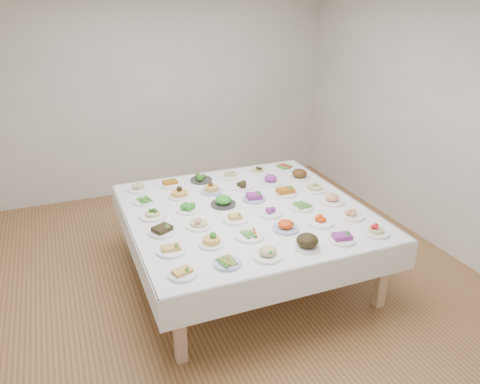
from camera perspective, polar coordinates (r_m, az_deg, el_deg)
name	(u,v)px	position (r m, az deg, el deg)	size (l,w,h in m)	color
room_envelope	(220,99)	(4.36, -2.51, 11.22)	(5.02, 5.02, 2.81)	#996A3F
display_table	(246,215)	(4.66, 0.69, -2.86)	(2.30, 2.30, 0.75)	white
dish_0	(182,271)	(3.62, -7.04, -9.58)	(0.22, 0.22, 0.09)	white
dish_1	(227,262)	(3.73, -1.56, -8.57)	(0.22, 0.22, 0.05)	#4C66B2
dish_2	(268,250)	(3.82, 3.39, -7.10)	(0.24, 0.24, 0.14)	white
dish_3	(307,242)	(3.97, 8.20, -6.04)	(0.22, 0.22, 0.13)	white
dish_4	(342,236)	(4.15, 12.34, -5.30)	(0.23, 0.23, 0.11)	white
dish_5	(376,228)	(4.34, 16.28, -4.22)	(0.23, 0.23, 0.12)	white
dish_6	(171,247)	(3.93, -8.40, -6.62)	(0.24, 0.24, 0.11)	white
dish_7	(211,238)	(3.99, -3.51, -5.66)	(0.23, 0.22, 0.14)	white
dish_8	(250,235)	(4.12, 1.18, -5.24)	(0.25, 0.25, 0.05)	white
dish_9	(286,224)	(4.25, 5.61, -3.88)	(0.24, 0.24, 0.13)	#4C66B2
dish_10	(321,219)	(4.41, 9.79, -3.30)	(0.25, 0.25, 0.10)	white
dish_11	(352,213)	(4.60, 13.49, -2.56)	(0.24, 0.24, 0.09)	white
dish_12	(162,228)	(4.23, -9.48, -4.37)	(0.24, 0.24, 0.11)	white
dish_13	(199,221)	(4.30, -5.05, -3.50)	(0.23, 0.23, 0.13)	white
dish_14	(235,217)	(4.40, -0.59, -3.08)	(0.24, 0.24, 0.09)	white
dish_15	(270,211)	(4.53, 3.65, -2.28)	(0.25, 0.25, 0.10)	white
dish_16	(301,206)	(4.70, 7.50, -1.66)	(0.24, 0.24, 0.06)	white
dish_17	(332,197)	(4.86, 11.16, -0.63)	(0.25, 0.25, 0.13)	white
dish_18	(153,212)	(4.54, -10.60, -2.45)	(0.25, 0.25, 0.12)	white
dish_19	(188,207)	(4.62, -6.33, -1.82)	(0.24, 0.24, 0.10)	white
dish_20	(223,199)	(4.70, -2.05, -0.84)	(0.26, 0.26, 0.15)	#302D2A
dish_21	(254,196)	(4.82, 1.73, -0.49)	(0.23, 0.23, 0.11)	#4C66B2
dish_22	(285,190)	(4.98, 5.57, 0.22)	(0.24, 0.24, 0.11)	white
dish_23	(315,185)	(5.12, 9.10, 0.82)	(0.25, 0.25, 0.13)	white
dish_24	(145,201)	(4.87, -11.53, -1.07)	(0.22, 0.22, 0.05)	white
dish_25	(179,191)	(4.93, -7.42, 0.11)	(0.23, 0.23, 0.14)	white
dish_26	(211,187)	(5.02, -3.50, 0.60)	(0.24, 0.24, 0.13)	#4C66B2
dish_27	(241,184)	(5.12, 0.17, 1.01)	(0.24, 0.24, 0.11)	white
dish_28	(271,178)	(5.26, 3.75, 1.65)	(0.25, 0.25, 0.13)	white
dish_29	(300,173)	(5.42, 7.27, 2.30)	(0.23, 0.23, 0.14)	white
dish_30	(139,187)	(5.18, -12.20, 0.62)	(0.23, 0.23, 0.10)	white
dish_31	(170,182)	(5.25, -8.52, 1.22)	(0.25, 0.25, 0.10)	white
dish_32	(201,177)	(5.33, -4.77, 1.88)	(0.24, 0.24, 0.11)	#302D2A
dish_33	(230,172)	(5.43, -1.21, 2.39)	(0.26, 0.26, 0.13)	white
dish_34	(258,169)	(5.56, 2.17, 2.85)	(0.24, 0.24, 0.12)	white
dish_35	(284,167)	(5.72, 5.42, 3.08)	(0.27, 0.26, 0.06)	white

